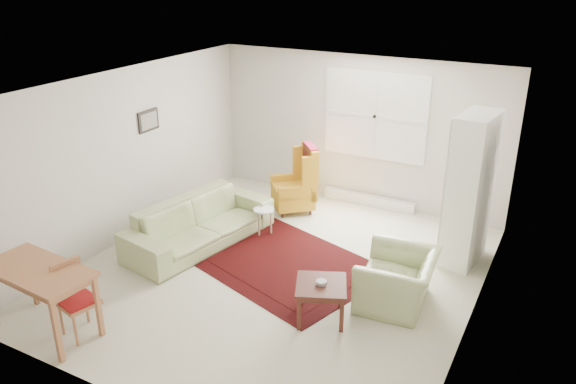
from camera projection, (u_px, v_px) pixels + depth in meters
The scene contains 10 objects.
room at pixel (286, 180), 7.23m from camera, with size 5.04×5.54×2.51m.
rug at pixel (274, 258), 7.85m from camera, with size 2.85×1.84×0.03m, color black, non-canonical shape.
sofa at pixel (199, 215), 8.11m from camera, with size 2.30×0.90×0.93m, color #9CAA71.
armchair at pixel (397, 275), 6.71m from camera, with size 0.99×0.87×0.77m, color #9CAA71.
wingback_chair at pixel (293, 179), 9.18m from camera, with size 0.65×0.68×1.12m, color gold, non-canonical shape.
coffee_table at pixel (321, 301), 6.48m from camera, with size 0.57×0.57×0.47m, color #471E16, non-canonical shape.
stool at pixel (264, 221), 8.52m from camera, with size 0.31×0.31×0.42m, color white, non-canonical shape.
cabinet at pixel (470, 190), 7.47m from camera, with size 0.44×0.83×2.09m, color white, non-canonical shape.
desk at pixel (43, 300), 6.20m from camera, with size 1.27×0.63×0.80m, color #AA6D44, non-canonical shape.
desk_chair at pixel (78, 301), 6.13m from camera, with size 0.38×0.38×0.86m, color #AA6D44, non-canonical shape.
Camera 1 is at (3.21, -5.72, 3.88)m, focal length 35.00 mm.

